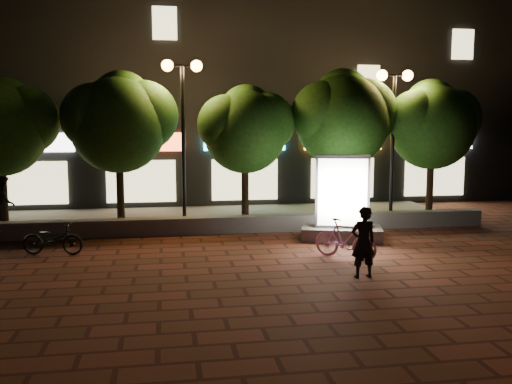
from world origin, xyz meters
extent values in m
plane|color=#602A1E|center=(0.00, 0.00, 0.00)|extent=(80.00, 80.00, 0.00)
cube|color=slate|center=(0.00, 4.00, 0.25)|extent=(16.00, 0.45, 0.50)
cube|color=slate|center=(0.00, 6.50, 0.04)|extent=(16.00, 5.00, 0.08)
cube|color=black|center=(0.00, 13.00, 5.00)|extent=(28.00, 8.00, 10.00)
cube|color=white|center=(-7.00, 8.94, 2.60)|extent=(3.20, 0.12, 0.70)
cube|color=beige|center=(-7.00, 8.94, 1.10)|extent=(2.60, 0.10, 1.60)
cube|color=#DD481F|center=(-3.00, 8.94, 2.60)|extent=(3.20, 0.12, 0.70)
cube|color=beige|center=(-3.00, 8.94, 1.10)|extent=(2.60, 0.10, 1.60)
cube|color=#47F3F1|center=(1.00, 8.94, 2.60)|extent=(3.20, 0.12, 0.70)
cube|color=beige|center=(1.00, 8.94, 1.10)|extent=(2.60, 0.10, 1.60)
cube|color=yellow|center=(5.00, 8.94, 2.60)|extent=(3.20, 0.12, 0.70)
cube|color=beige|center=(5.00, 8.94, 1.10)|extent=(2.60, 0.10, 1.60)
cube|color=silver|center=(9.00, 8.94, 2.60)|extent=(3.20, 0.12, 0.70)
cube|color=beige|center=(9.00, 8.94, 1.10)|extent=(2.60, 0.10, 1.60)
cube|color=beige|center=(-2.00, 8.94, 7.00)|extent=(0.90, 0.10, 1.20)
cube|color=beige|center=(6.00, 8.94, 5.00)|extent=(0.90, 0.10, 1.20)
cube|color=beige|center=(10.00, 8.94, 6.50)|extent=(0.90, 0.10, 1.20)
cylinder|color=black|center=(-7.00, 5.40, 1.21)|extent=(0.24, 0.24, 2.25)
sphere|color=#2A5E1B|center=(-7.00, 5.40, 3.10)|extent=(2.80, 2.80, 2.80)
sphere|color=#2A5E1B|center=(-6.30, 5.60, 3.40)|extent=(2.10, 2.10, 2.10)
sphere|color=#2A5E1B|center=(-6.90, 5.75, 3.80)|extent=(1.82, 1.82, 1.82)
cylinder|color=black|center=(-3.50, 5.40, 1.25)|extent=(0.24, 0.24, 2.34)
sphere|color=#2A5E1B|center=(-3.50, 5.40, 3.25)|extent=(3.00, 3.00, 3.00)
sphere|color=#2A5E1B|center=(-2.75, 5.60, 3.54)|extent=(2.25, 2.25, 2.25)
sphere|color=#2A5E1B|center=(-4.17, 5.25, 3.50)|extent=(2.10, 2.10, 2.10)
sphere|color=#2A5E1B|center=(-3.40, 5.75, 4.00)|extent=(1.95, 1.95, 1.95)
cylinder|color=black|center=(0.50, 5.40, 1.18)|extent=(0.24, 0.24, 2.21)
sphere|color=#2A5E1B|center=(0.50, 5.40, 3.03)|extent=(2.70, 2.70, 2.70)
sphere|color=#2A5E1B|center=(1.17, 5.60, 3.33)|extent=(2.03, 2.03, 2.02)
sphere|color=#2A5E1B|center=(-0.11, 5.25, 3.28)|extent=(1.89, 1.89, 1.89)
sphere|color=#2A5E1B|center=(0.60, 5.75, 3.70)|extent=(1.76, 1.76, 1.76)
cylinder|color=black|center=(3.80, 5.40, 1.30)|extent=(0.24, 0.24, 2.43)
sphere|color=#2A5E1B|center=(3.80, 5.40, 3.36)|extent=(3.10, 3.10, 3.10)
sphere|color=#2A5E1B|center=(4.58, 5.60, 3.66)|extent=(2.33, 2.33, 2.33)
sphere|color=#2A5E1B|center=(3.10, 5.25, 3.61)|extent=(2.17, 2.17, 2.17)
sphere|color=#2A5E1B|center=(3.90, 5.75, 4.14)|extent=(2.01, 2.02, 2.02)
cylinder|color=black|center=(7.00, 5.40, 1.23)|extent=(0.24, 0.24, 2.29)
sphere|color=#2A5E1B|center=(7.00, 5.40, 3.17)|extent=(2.90, 2.90, 2.90)
sphere|color=#2A5E1B|center=(7.72, 5.60, 3.47)|extent=(2.18, 2.17, 2.17)
sphere|color=#2A5E1B|center=(6.35, 5.25, 3.42)|extent=(2.03, 2.03, 2.03)
sphere|color=#2A5E1B|center=(7.10, 5.75, 3.90)|extent=(1.89, 1.88, 1.88)
cylinder|color=black|center=(-1.50, 5.20, 2.58)|extent=(0.12, 0.12, 5.00)
cylinder|color=black|center=(-1.50, 5.20, 5.08)|extent=(0.90, 0.08, 0.08)
sphere|color=orange|center=(-1.95, 5.20, 5.08)|extent=(0.36, 0.36, 0.36)
sphere|color=orange|center=(-1.05, 5.20, 5.08)|extent=(0.36, 0.36, 0.36)
cylinder|color=black|center=(5.50, 5.20, 2.48)|extent=(0.12, 0.12, 4.80)
cylinder|color=black|center=(5.50, 5.20, 4.88)|extent=(0.90, 0.08, 0.08)
sphere|color=orange|center=(5.05, 5.20, 4.88)|extent=(0.36, 0.36, 0.36)
sphere|color=orange|center=(5.95, 5.20, 4.88)|extent=(0.36, 0.36, 0.36)
cube|color=slate|center=(2.84, 2.42, 0.19)|extent=(2.47, 1.72, 0.37)
cube|color=#4C4C51|center=(2.84, 2.42, 1.40)|extent=(1.58, 0.92, 2.05)
cube|color=white|center=(2.76, 2.16, 1.40)|extent=(1.31, 0.43, 1.87)
cube|color=white|center=(2.92, 2.68, 1.40)|extent=(1.31, 0.43, 1.87)
imported|color=#EE98D3|center=(2.24, 0.29, 0.49)|extent=(1.50, 1.48, 0.99)
imported|color=black|center=(2.09, -1.34, 0.78)|extent=(0.60, 0.43, 1.55)
imported|color=black|center=(-4.91, 1.92, 0.40)|extent=(1.60, 0.81, 0.80)
imported|color=black|center=(-6.99, 5.42, 0.89)|extent=(0.70, 0.86, 1.63)
camera|label=1|loc=(-2.05, -12.33, 3.31)|focal=38.52mm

